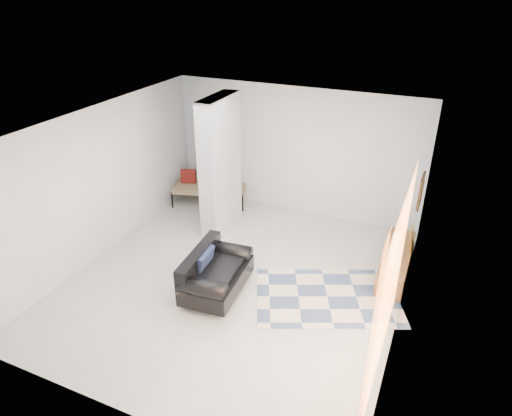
% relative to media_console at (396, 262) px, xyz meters
% --- Properties ---
extents(floor, '(6.00, 6.00, 0.00)m').
position_rel_media_console_xyz_m(floor, '(-2.52, -1.42, -0.20)').
color(floor, beige).
rests_on(floor, ground).
extents(ceiling, '(6.00, 6.00, 0.00)m').
position_rel_media_console_xyz_m(ceiling, '(-2.52, -1.42, 2.60)').
color(ceiling, white).
rests_on(ceiling, wall_back).
extents(wall_back, '(6.00, 0.00, 6.00)m').
position_rel_media_console_xyz_m(wall_back, '(-2.52, 1.58, 1.20)').
color(wall_back, white).
rests_on(wall_back, ground).
extents(wall_front, '(6.00, 0.00, 6.00)m').
position_rel_media_console_xyz_m(wall_front, '(-2.52, -4.42, 1.20)').
color(wall_front, white).
rests_on(wall_front, ground).
extents(wall_left, '(0.00, 6.00, 6.00)m').
position_rel_media_console_xyz_m(wall_left, '(-5.27, -1.42, 1.20)').
color(wall_left, white).
rests_on(wall_left, ground).
extents(wall_right, '(0.00, 6.00, 6.00)m').
position_rel_media_console_xyz_m(wall_right, '(0.23, -1.42, 1.20)').
color(wall_right, white).
rests_on(wall_right, ground).
extents(partition_column, '(0.35, 1.20, 2.80)m').
position_rel_media_console_xyz_m(partition_column, '(-3.62, 0.18, 1.20)').
color(partition_column, '#B6BCBE').
rests_on(partition_column, floor).
extents(hallway_door, '(0.85, 0.06, 2.04)m').
position_rel_media_console_xyz_m(hallway_door, '(-4.62, 1.54, 0.82)').
color(hallway_door, silver).
rests_on(hallway_door, floor).
extents(curtain, '(0.00, 2.55, 2.55)m').
position_rel_media_console_xyz_m(curtain, '(0.15, -2.57, 1.25)').
color(curtain, '#F79241').
rests_on(curtain, wall_right).
extents(wall_art, '(0.04, 0.45, 0.55)m').
position_rel_media_console_xyz_m(wall_art, '(0.20, -0.00, 1.45)').
color(wall_art, '#34200E').
rests_on(wall_art, wall_right).
extents(media_console, '(0.45, 1.82, 0.80)m').
position_rel_media_console_xyz_m(media_console, '(0.00, 0.00, 0.00)').
color(media_console, brown).
rests_on(media_console, floor).
extents(loveseat, '(0.94, 1.48, 0.76)m').
position_rel_media_console_xyz_m(loveseat, '(-2.73, -1.83, 0.16)').
color(loveseat, silver).
rests_on(loveseat, floor).
extents(daybed, '(1.80, 1.17, 0.77)m').
position_rel_media_console_xyz_m(daybed, '(-4.45, 1.11, 0.21)').
color(daybed, black).
rests_on(daybed, floor).
extents(area_rug, '(2.77, 2.37, 0.01)m').
position_rel_media_console_xyz_m(area_rug, '(-0.92, -1.22, -0.20)').
color(area_rug, beige).
rests_on(area_rug, floor).
extents(cylinder_lamp, '(0.12, 0.12, 0.64)m').
position_rel_media_console_xyz_m(cylinder_lamp, '(-0.02, -0.48, 0.52)').
color(cylinder_lamp, white).
rests_on(cylinder_lamp, media_console).
extents(bronze_figurine, '(0.13, 0.13, 0.25)m').
position_rel_media_console_xyz_m(bronze_figurine, '(-0.05, 0.36, 0.32)').
color(bronze_figurine, '#301E15').
rests_on(bronze_figurine, media_console).
extents(vase, '(0.22, 0.22, 0.21)m').
position_rel_media_console_xyz_m(vase, '(-0.05, -0.10, 0.30)').
color(vase, silver).
rests_on(vase, media_console).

